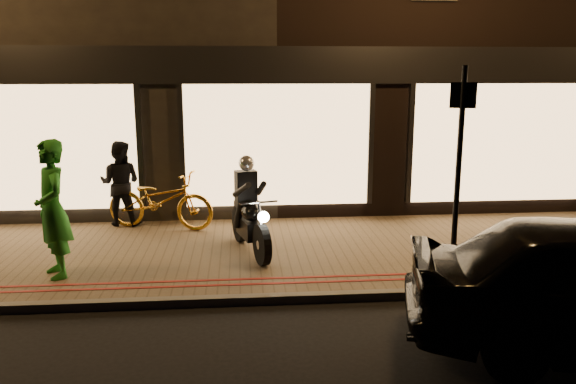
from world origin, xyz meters
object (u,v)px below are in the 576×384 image
(person_green, at_px, (52,209))
(bicycle_gold, at_px, (160,200))
(sign_post, at_px, (459,162))
(motorcycle, at_px, (249,215))

(person_green, bearing_deg, bicycle_gold, 123.58)
(sign_post, xyz_separation_m, person_green, (-5.72, 0.52, -0.68))
(bicycle_gold, bearing_deg, motorcycle, -117.07)
(motorcycle, xyz_separation_m, person_green, (-2.81, -0.88, 0.38))
(bicycle_gold, height_order, person_green, person_green)
(sign_post, xyz_separation_m, bicycle_gold, (-4.55, 2.93, -1.13))
(motorcycle, bearing_deg, bicycle_gold, 122.07)
(motorcycle, height_order, person_green, person_green)
(motorcycle, distance_m, person_green, 2.97)
(motorcycle, relative_size, person_green, 0.96)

